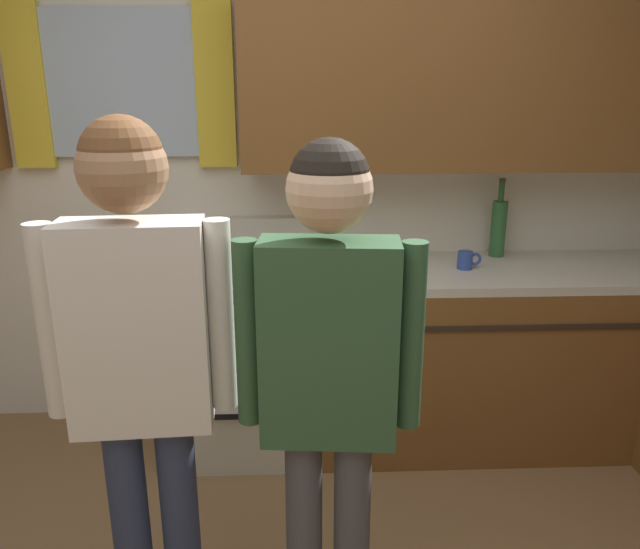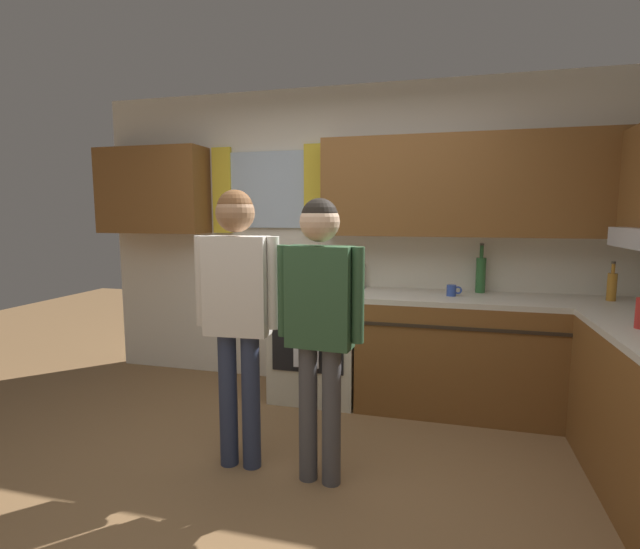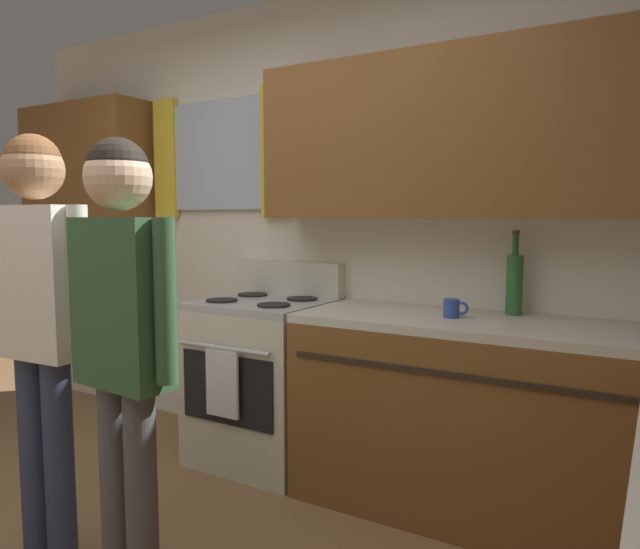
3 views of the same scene
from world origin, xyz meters
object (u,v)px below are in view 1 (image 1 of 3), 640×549
at_px(mug_cobalt_blue, 466,260).
at_px(adult_in_plaid, 329,364).
at_px(bottle_wine_green, 498,227).
at_px(adult_left, 139,349).
at_px(stove_oven, 243,355).

xyz_separation_m(mug_cobalt_blue, adult_in_plaid, (-0.72, -1.25, 0.07)).
xyz_separation_m(bottle_wine_green, mug_cobalt_blue, (-0.22, -0.23, -0.11)).
distance_m(adult_left, adult_in_plaid, 0.51).
relative_size(stove_oven, bottle_wine_green, 2.79).
relative_size(stove_oven, adult_in_plaid, 0.68).
distance_m(bottle_wine_green, adult_in_plaid, 1.75).
bearing_deg(stove_oven, mug_cobalt_blue, -0.81).
relative_size(mug_cobalt_blue, adult_in_plaid, 0.07).
distance_m(bottle_wine_green, adult_left, 2.04).
bearing_deg(stove_oven, adult_in_plaid, -74.55).
bearing_deg(adult_in_plaid, bottle_wine_green, 57.47).
bearing_deg(mug_cobalt_blue, bottle_wine_green, 45.89).
relative_size(bottle_wine_green, adult_left, 0.24).
xyz_separation_m(stove_oven, bottle_wine_green, (1.29, 0.21, 0.58)).
distance_m(stove_oven, bottle_wine_green, 1.43).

